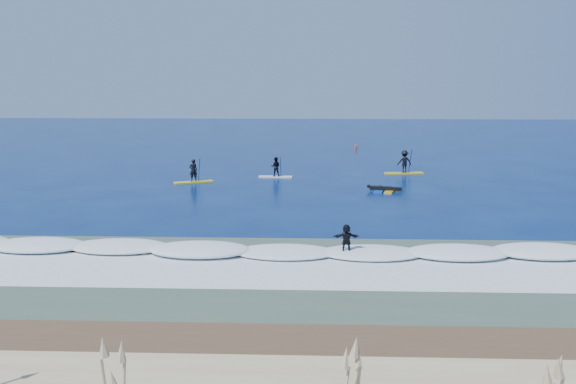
{
  "coord_description": "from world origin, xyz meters",
  "views": [
    {
      "loc": [
        2.26,
        -39.39,
        8.36
      ],
      "look_at": [
        0.65,
        2.32,
        0.6
      ],
      "focal_mm": 40.0,
      "sensor_mm": 36.0,
      "label": 1
    }
  ],
  "objects_px": {
    "sup_paddler_left": "(193,174)",
    "sup_paddler_right": "(404,163)",
    "prone_paddler_near": "(390,190)",
    "prone_paddler_far": "(379,189)",
    "marker_buoy": "(356,147)",
    "wave_surfer": "(346,240)",
    "sup_paddler_center": "(276,169)"
  },
  "relations": [
    {
      "from": "sup_paddler_left",
      "to": "sup_paddler_right",
      "type": "xyz_separation_m",
      "value": [
        16.92,
        5.13,
        0.24
      ]
    },
    {
      "from": "sup_paddler_center",
      "to": "wave_surfer",
      "type": "relative_size",
      "value": 1.41
    },
    {
      "from": "sup_paddler_center",
      "to": "marker_buoy",
      "type": "relative_size",
      "value": 4.24
    },
    {
      "from": "prone_paddler_far",
      "to": "wave_surfer",
      "type": "relative_size",
      "value": 1.18
    },
    {
      "from": "sup_paddler_left",
      "to": "sup_paddler_right",
      "type": "distance_m",
      "value": 17.68
    },
    {
      "from": "sup_paddler_right",
      "to": "prone_paddler_near",
      "type": "xyz_separation_m",
      "value": [
        -2.14,
        -8.34,
        -0.75
      ]
    },
    {
      "from": "sup_paddler_right",
      "to": "wave_surfer",
      "type": "xyz_separation_m",
      "value": [
        -6.14,
        -25.1,
        -0.1
      ]
    },
    {
      "from": "sup_paddler_left",
      "to": "wave_surfer",
      "type": "height_order",
      "value": "sup_paddler_left"
    },
    {
      "from": "sup_paddler_right",
      "to": "sup_paddler_left",
      "type": "bearing_deg",
      "value": -172.44
    },
    {
      "from": "sup_paddler_right",
      "to": "marker_buoy",
      "type": "height_order",
      "value": "sup_paddler_right"
    },
    {
      "from": "prone_paddler_far",
      "to": "marker_buoy",
      "type": "bearing_deg",
      "value": 11.74
    },
    {
      "from": "sup_paddler_center",
      "to": "prone_paddler_far",
      "type": "xyz_separation_m",
      "value": [
        7.8,
        -5.88,
        -0.55
      ]
    },
    {
      "from": "wave_surfer",
      "to": "sup_paddler_center",
      "type": "bearing_deg",
      "value": 98.35
    },
    {
      "from": "prone_paddler_near",
      "to": "prone_paddler_far",
      "type": "bearing_deg",
      "value": 96.59
    },
    {
      "from": "sup_paddler_center",
      "to": "sup_paddler_right",
      "type": "height_order",
      "value": "sup_paddler_right"
    },
    {
      "from": "marker_buoy",
      "to": "sup_paddler_right",
      "type": "bearing_deg",
      "value": -80.07
    },
    {
      "from": "prone_paddler_near",
      "to": "sup_paddler_left",
      "type": "bearing_deg",
      "value": 94.24
    },
    {
      "from": "prone_paddler_near",
      "to": "marker_buoy",
      "type": "relative_size",
      "value": 3.26
    },
    {
      "from": "prone_paddler_near",
      "to": "prone_paddler_far",
      "type": "height_order",
      "value": "prone_paddler_far"
    },
    {
      "from": "sup_paddler_left",
      "to": "wave_surfer",
      "type": "bearing_deg",
      "value": -85.86
    },
    {
      "from": "sup_paddler_center",
      "to": "prone_paddler_far",
      "type": "height_order",
      "value": "sup_paddler_center"
    },
    {
      "from": "sup_paddler_right",
      "to": "marker_buoy",
      "type": "relative_size",
      "value": 5.19
    },
    {
      "from": "prone_paddler_near",
      "to": "wave_surfer",
      "type": "bearing_deg",
      "value": -176.92
    },
    {
      "from": "prone_paddler_far",
      "to": "marker_buoy",
      "type": "height_order",
      "value": "marker_buoy"
    },
    {
      "from": "sup_paddler_right",
      "to": "wave_surfer",
      "type": "bearing_deg",
      "value": -113.04
    },
    {
      "from": "sup_paddler_center",
      "to": "wave_surfer",
      "type": "xyz_separation_m",
      "value": [
        4.57,
        -22.77,
        0.08
      ]
    },
    {
      "from": "prone_paddler_near",
      "to": "marker_buoy",
      "type": "xyz_separation_m",
      "value": [
        -0.83,
        25.3,
        0.14
      ]
    },
    {
      "from": "wave_surfer",
      "to": "marker_buoy",
      "type": "height_order",
      "value": "wave_surfer"
    },
    {
      "from": "sup_paddler_left",
      "to": "prone_paddler_far",
      "type": "relative_size",
      "value": 1.32
    },
    {
      "from": "sup_paddler_center",
      "to": "prone_paddler_near",
      "type": "distance_m",
      "value": 10.49
    },
    {
      "from": "prone_paddler_near",
      "to": "sup_paddler_center",
      "type": "bearing_deg",
      "value": 71.48
    },
    {
      "from": "sup_paddler_right",
      "to": "wave_surfer",
      "type": "relative_size",
      "value": 1.72
    }
  ]
}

